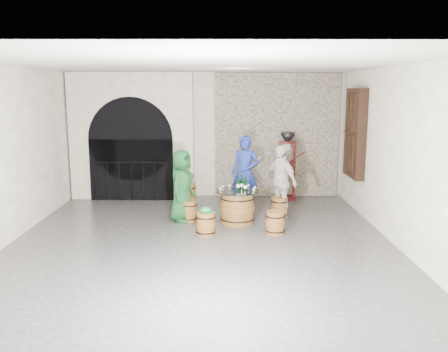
{
  "coord_description": "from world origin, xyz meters",
  "views": [
    {
      "loc": [
        0.39,
        -8.28,
        2.77
      ],
      "look_at": [
        0.42,
        1.13,
        1.05
      ],
      "focal_mm": 38.0,
      "sensor_mm": 36.0,
      "label": 1
    }
  ],
  "objects_px": {
    "barrel_stool_near_right": "(275,223)",
    "side_barrel": "(187,195)",
    "barrel_stool_right": "(279,207)",
    "barrel_stool_near_left": "(206,224)",
    "barrel_stool_left": "(188,211)",
    "barrel_table": "(237,207)",
    "person_green": "(182,186)",
    "wine_bottle_center": "(245,185)",
    "person_white": "(280,181)",
    "barrel_stool_far": "(244,201)",
    "wine_bottle_left": "(238,184)",
    "person_blue": "(245,173)",
    "wine_bottle_right": "(242,184)",
    "corking_press": "(287,161)"
  },
  "relations": [
    {
      "from": "barrel_stool_right",
      "to": "wine_bottle_left",
      "type": "xyz_separation_m",
      "value": [
        -0.92,
        -0.41,
        0.6
      ]
    },
    {
      "from": "barrel_stool_right",
      "to": "wine_bottle_center",
      "type": "xyz_separation_m",
      "value": [
        -0.78,
        -0.51,
        0.6
      ]
    },
    {
      "from": "barrel_stool_near_left",
      "to": "person_green",
      "type": "distance_m",
      "value": 1.27
    },
    {
      "from": "person_green",
      "to": "wine_bottle_center",
      "type": "distance_m",
      "value": 1.35
    },
    {
      "from": "wine_bottle_left",
      "to": "wine_bottle_right",
      "type": "distance_m",
      "value": 0.11
    },
    {
      "from": "barrel_stool_near_right",
      "to": "barrel_stool_near_left",
      "type": "height_order",
      "value": "same"
    },
    {
      "from": "barrel_stool_near_right",
      "to": "side_barrel",
      "type": "height_order",
      "value": "side_barrel"
    },
    {
      "from": "barrel_stool_far",
      "to": "person_blue",
      "type": "xyz_separation_m",
      "value": [
        0.02,
        0.08,
        0.65
      ]
    },
    {
      "from": "barrel_table",
      "to": "barrel_stool_near_left",
      "type": "bearing_deg",
      "value": -127.04
    },
    {
      "from": "wine_bottle_left",
      "to": "wine_bottle_center",
      "type": "distance_m",
      "value": 0.18
    },
    {
      "from": "corking_press",
      "to": "side_barrel",
      "type": "bearing_deg",
      "value": -152.04
    },
    {
      "from": "barrel_table",
      "to": "person_white",
      "type": "distance_m",
      "value": 1.15
    },
    {
      "from": "barrel_stool_far",
      "to": "corking_press",
      "type": "height_order",
      "value": "corking_press"
    },
    {
      "from": "barrel_stool_left",
      "to": "barrel_table",
      "type": "bearing_deg",
      "value": -8.27
    },
    {
      "from": "barrel_stool_left",
      "to": "wine_bottle_center",
      "type": "height_order",
      "value": "wine_bottle_center"
    },
    {
      "from": "person_green",
      "to": "side_barrel",
      "type": "distance_m",
      "value": 1.34
    },
    {
      "from": "barrel_stool_left",
      "to": "barrel_stool_right",
      "type": "xyz_separation_m",
      "value": [
        1.98,
        0.32,
        0.0
      ]
    },
    {
      "from": "barrel_stool_right",
      "to": "barrel_stool_near_right",
      "type": "xyz_separation_m",
      "value": [
        -0.23,
        -1.24,
        0.0
      ]
    },
    {
      "from": "barrel_stool_right",
      "to": "person_blue",
      "type": "xyz_separation_m",
      "value": [
        -0.73,
        0.65,
        0.65
      ]
    },
    {
      "from": "barrel_stool_right",
      "to": "wine_bottle_left",
      "type": "height_order",
      "value": "wine_bottle_left"
    },
    {
      "from": "barrel_table",
      "to": "person_blue",
      "type": "distance_m",
      "value": 1.25
    },
    {
      "from": "barrel_stool_near_left",
      "to": "wine_bottle_left",
      "type": "height_order",
      "value": "wine_bottle_left"
    },
    {
      "from": "wine_bottle_center",
      "to": "person_white",
      "type": "bearing_deg",
      "value": 33.15
    },
    {
      "from": "person_blue",
      "to": "side_barrel",
      "type": "height_order",
      "value": "person_blue"
    },
    {
      "from": "person_blue",
      "to": "wine_bottle_right",
      "type": "distance_m",
      "value": 0.98
    },
    {
      "from": "barrel_stool_far",
      "to": "side_barrel",
      "type": "height_order",
      "value": "side_barrel"
    },
    {
      "from": "wine_bottle_left",
      "to": "side_barrel",
      "type": "height_order",
      "value": "wine_bottle_left"
    },
    {
      "from": "barrel_table",
      "to": "person_white",
      "type": "height_order",
      "value": "person_white"
    },
    {
      "from": "barrel_stool_far",
      "to": "barrel_table",
      "type": "bearing_deg",
      "value": -100.85
    },
    {
      "from": "barrel_table",
      "to": "wine_bottle_right",
      "type": "xyz_separation_m",
      "value": [
        0.09,
        0.14,
        0.48
      ]
    },
    {
      "from": "wine_bottle_center",
      "to": "person_blue",
      "type": "bearing_deg",
      "value": 87.47
    },
    {
      "from": "person_blue",
      "to": "barrel_table",
      "type": "bearing_deg",
      "value": -83.24
    },
    {
      "from": "barrel_stool_near_right",
      "to": "person_green",
      "type": "height_order",
      "value": "person_green"
    },
    {
      "from": "barrel_stool_near_left",
      "to": "person_blue",
      "type": "xyz_separation_m",
      "value": [
        0.85,
        1.95,
        0.65
      ]
    },
    {
      "from": "person_green",
      "to": "person_white",
      "type": "distance_m",
      "value": 2.14
    },
    {
      "from": "barrel_stool_left",
      "to": "wine_bottle_left",
      "type": "relative_size",
      "value": 1.38
    },
    {
      "from": "barrel_stool_right",
      "to": "barrel_stool_near_left",
      "type": "relative_size",
      "value": 1.0
    },
    {
      "from": "person_blue",
      "to": "wine_bottle_left",
      "type": "bearing_deg",
      "value": -82.95
    },
    {
      "from": "wine_bottle_right",
      "to": "person_green",
      "type": "bearing_deg",
      "value": 178.54
    },
    {
      "from": "person_blue",
      "to": "wine_bottle_left",
      "type": "height_order",
      "value": "person_blue"
    },
    {
      "from": "person_green",
      "to": "side_barrel",
      "type": "bearing_deg",
      "value": 19.72
    },
    {
      "from": "barrel_stool_far",
      "to": "corking_press",
      "type": "distance_m",
      "value": 1.78
    },
    {
      "from": "barrel_stool_right",
      "to": "barrel_stool_far",
      "type": "bearing_deg",
      "value": 142.76
    },
    {
      "from": "barrel_stool_right",
      "to": "barrel_stool_near_right",
      "type": "bearing_deg",
      "value": -100.4
    },
    {
      "from": "barrel_table",
      "to": "wine_bottle_left",
      "type": "relative_size",
      "value": 2.72
    },
    {
      "from": "barrel_stool_far",
      "to": "wine_bottle_right",
      "type": "bearing_deg",
      "value": -96.67
    },
    {
      "from": "barrel_stool_near_left",
      "to": "side_barrel",
      "type": "bearing_deg",
      "value": 102.94
    },
    {
      "from": "person_green",
      "to": "person_blue",
      "type": "xyz_separation_m",
      "value": [
        1.39,
        0.94,
        0.11
      ]
    },
    {
      "from": "barrel_stool_near_left",
      "to": "wine_bottle_center",
      "type": "relative_size",
      "value": 1.38
    },
    {
      "from": "person_green",
      "to": "wine_bottle_center",
      "type": "bearing_deg",
      "value": -78.35
    }
  ]
}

